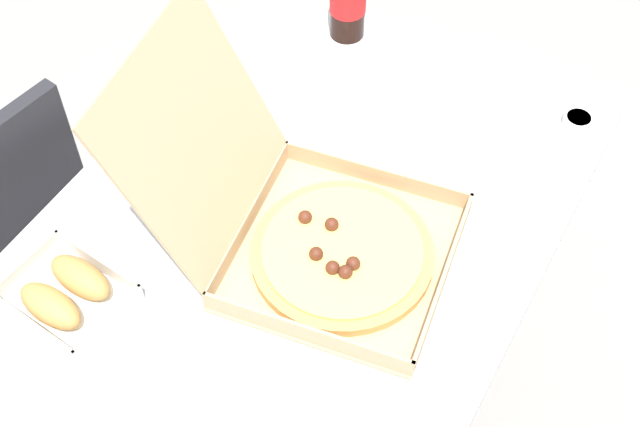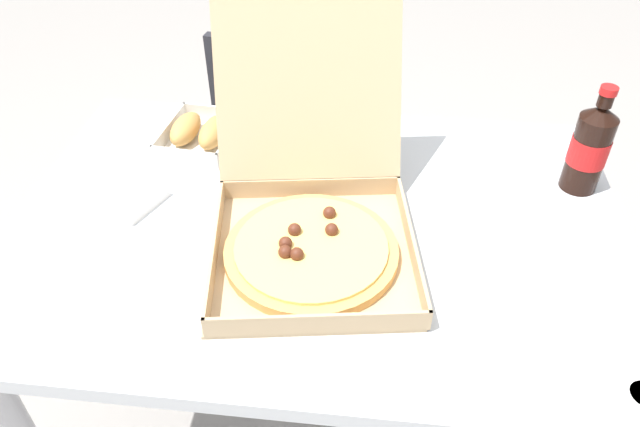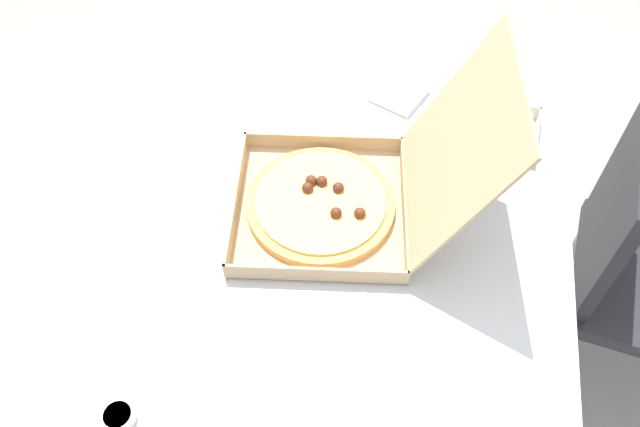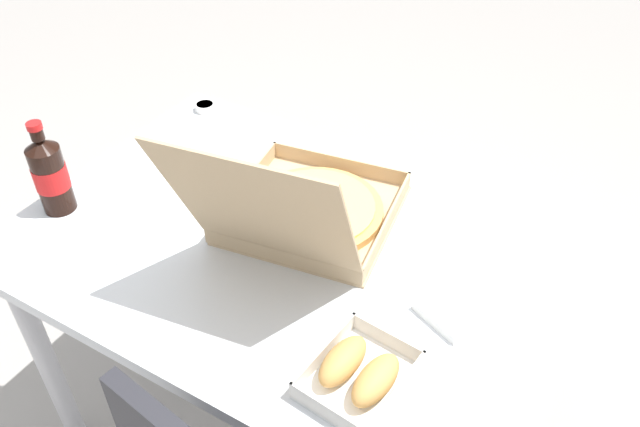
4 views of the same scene
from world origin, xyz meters
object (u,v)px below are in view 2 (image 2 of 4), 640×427
chair (292,137)px  paper_menu (486,192)px  bread_side_box (200,132)px  pizza_box_open (312,220)px  cola_bottle (590,147)px  napkin_pile (129,198)px

chair → paper_menu: chair is taller
bread_side_box → pizza_box_open: bearing=-46.0°
pizza_box_open → bread_side_box: 0.41m
pizza_box_open → cola_bottle: 0.56m
pizza_box_open → napkin_pile: size_ratio=4.99×
bread_side_box → cola_bottle: 0.81m
chair → cola_bottle: 0.88m
cola_bottle → bread_side_box: bearing=174.6°
napkin_pile → paper_menu: bearing=8.9°
chair → bread_side_box: chair is taller
bread_side_box → napkin_pile: (-0.08, -0.23, -0.02)m
chair → pizza_box_open: pizza_box_open is taller
pizza_box_open → paper_menu: 0.38m
paper_menu → napkin_pile: (-0.70, -0.11, 0.01)m
pizza_box_open → cola_bottle: size_ratio=2.45×
chair → napkin_pile: 0.71m
bread_side_box → paper_menu: bread_side_box is taller
bread_side_box → paper_menu: bearing=-10.8°
cola_bottle → paper_menu: size_ratio=1.07×
paper_menu → chair: bearing=161.0°
pizza_box_open → napkin_pile: (-0.37, 0.07, -0.04)m
pizza_box_open → chair: bearing=102.1°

